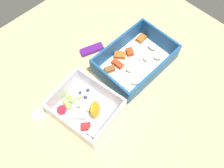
# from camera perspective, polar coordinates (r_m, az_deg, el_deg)

# --- Properties ---
(table_surface) EXTENTS (0.80, 0.80, 0.02)m
(table_surface) POSITION_cam_1_polar(r_m,az_deg,el_deg) (0.66, 0.93, 0.14)
(table_surface) COLOR tan
(table_surface) RESTS_ON ground
(pasta_container) EXTENTS (0.21, 0.15, 0.06)m
(pasta_container) POSITION_cam_1_polar(r_m,az_deg,el_deg) (0.67, 5.47, 5.42)
(pasta_container) COLOR white
(pasta_container) RESTS_ON table_surface
(fruit_bowl) EXTENTS (0.15, 0.18, 0.06)m
(fruit_bowl) POSITION_cam_1_polar(r_m,az_deg,el_deg) (0.60, -6.67, -6.12)
(fruit_bowl) COLOR white
(fruit_bowl) RESTS_ON table_surface
(candy_bar) EXTENTS (0.07, 0.05, 0.01)m
(candy_bar) POSITION_cam_1_polar(r_m,az_deg,el_deg) (0.71, -4.93, 8.38)
(candy_bar) COLOR #51197A
(candy_bar) RESTS_ON table_surface
(paper_cup_liner) EXTENTS (0.03, 0.03, 0.02)m
(paper_cup_liner) POSITION_cam_1_polar(r_m,az_deg,el_deg) (0.63, -17.39, -7.38)
(paper_cup_liner) COLOR white
(paper_cup_liner) RESTS_ON table_surface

